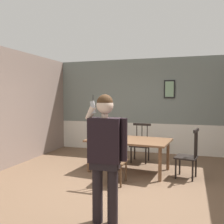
{
  "coord_description": "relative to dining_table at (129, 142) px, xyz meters",
  "views": [
    {
      "loc": [
        1.32,
        -4.46,
        1.68
      ],
      "look_at": [
        0.11,
        -0.7,
        1.44
      ],
      "focal_mm": 39.89,
      "sensor_mm": 36.0,
      "label": 1
    }
  ],
  "objects": [
    {
      "name": "ground_plane",
      "position": [
        0.02,
        -0.96,
        -0.65
      ],
      "size": [
        6.7,
        6.7,
        0.0
      ],
      "primitive_type": "plane",
      "color": "brown"
    },
    {
      "name": "room_back_partition",
      "position": [
        0.02,
        2.09,
        0.71
      ],
      "size": [
        5.72,
        0.17,
        2.83
      ],
      "color": "slate",
      "rests_on": "ground_plane"
    },
    {
      "name": "dining_table",
      "position": [
        0.0,
        0.0,
        0.0
      ],
      "size": [
        1.89,
        1.21,
        0.73
      ],
      "rotation": [
        0.0,
        0.0,
        -0.09
      ],
      "color": "brown",
      "rests_on": "ground_plane"
    },
    {
      "name": "chair_near_window",
      "position": [
        -0.08,
        -0.91,
        -0.18
      ],
      "size": [
        0.48,
        0.48,
        1.03
      ],
      "rotation": [
        0.0,
        0.0,
        -0.01
      ],
      "color": "#513823",
      "rests_on": "ground_plane"
    },
    {
      "name": "chair_by_doorway",
      "position": [
        1.29,
        -0.12,
        -0.18
      ],
      "size": [
        0.49,
        0.49,
        1.03
      ],
      "rotation": [
        0.0,
        0.0,
        1.38
      ],
      "color": "black",
      "rests_on": "ground_plane"
    },
    {
      "name": "chair_at_table_head",
      "position": [
        0.08,
        0.91,
        -0.19
      ],
      "size": [
        0.49,
        0.49,
        0.98
      ],
      "rotation": [
        0.0,
        0.0,
        3.12
      ],
      "color": "black",
      "rests_on": "ground_plane"
    },
    {
      "name": "person_figure",
      "position": [
        0.27,
        -2.38,
        0.34
      ],
      "size": [
        0.57,
        0.26,
        1.72
      ],
      "rotation": [
        0.0,
        0.0,
        3.21
      ],
      "color": "black",
      "rests_on": "ground_plane"
    }
  ]
}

